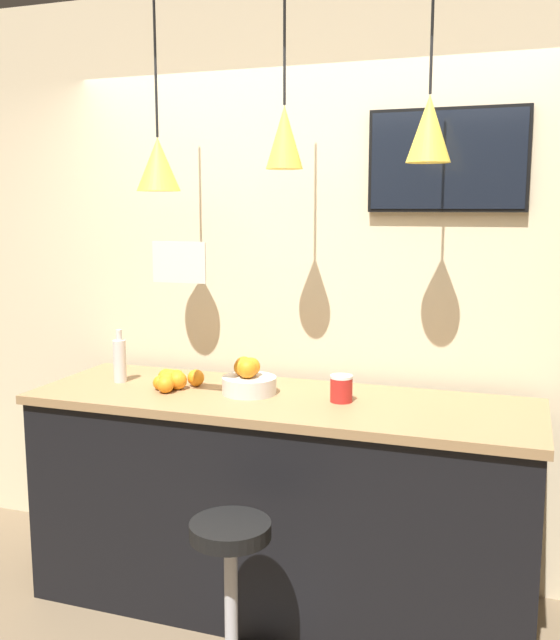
{
  "coord_description": "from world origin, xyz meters",
  "views": [
    {
      "loc": [
        1.01,
        -2.15,
        1.83
      ],
      "look_at": [
        0.0,
        0.77,
        1.34
      ],
      "focal_mm": 40.0,
      "sensor_mm": 36.0,
      "label": 1
    }
  ],
  "objects": [
    {
      "name": "pendant_lamp_right",
      "position": [
        0.61,
        0.83,
        2.15
      ],
      "size": [
        0.18,
        0.18,
        0.79
      ],
      "color": "black"
    },
    {
      "name": "back_wall",
      "position": [
        0.0,
        1.25,
        1.45
      ],
      "size": [
        8.0,
        0.06,
        2.9
      ],
      "color": "beige",
      "rests_on": "ground_plane"
    },
    {
      "name": "bar_stool",
      "position": [
        0.03,
        0.12,
        0.42
      ],
      "size": [
        0.39,
        0.39,
        0.69
      ],
      "color": "#B7B7BC",
      "rests_on": "ground_plane"
    },
    {
      "name": "fruit_bowl",
      "position": [
        -0.16,
        0.79,
        1.06
      ],
      "size": [
        0.25,
        0.25,
        0.16
      ],
      "color": "beige",
      "rests_on": "service_counter"
    },
    {
      "name": "hanging_menu_board",
      "position": [
        -0.34,
        0.49,
        1.61
      ],
      "size": [
        0.24,
        0.01,
        0.17
      ],
      "color": "silver"
    },
    {
      "name": "pendant_lamp_left",
      "position": [
        -0.61,
        0.83,
        2.03
      ],
      "size": [
        0.2,
        0.2,
        0.9
      ],
      "color": "black"
    },
    {
      "name": "pendant_lamp_middle",
      "position": [
        0.0,
        0.83,
        2.13
      ],
      "size": [
        0.16,
        0.16,
        0.81
      ],
      "color": "black"
    },
    {
      "name": "mounted_tv",
      "position": [
        0.65,
        1.19,
        2.04
      ],
      "size": [
        0.71,
        0.04,
        0.46
      ],
      "color": "black"
    },
    {
      "name": "service_counter",
      "position": [
        0.0,
        0.77,
        0.5
      ],
      "size": [
        2.28,
        0.73,
        0.99
      ],
      "color": "black",
      "rests_on": "ground_plane"
    },
    {
      "name": "orange_pile",
      "position": [
        -0.53,
        0.76,
        1.03
      ],
      "size": [
        0.22,
        0.24,
        0.09
      ],
      "color": "orange",
      "rests_on": "service_counter"
    },
    {
      "name": "spread_jar",
      "position": [
        0.28,
        0.79,
        1.05
      ],
      "size": [
        0.1,
        0.1,
        0.12
      ],
      "color": "red",
      "rests_on": "service_counter"
    },
    {
      "name": "juice_bottle",
      "position": [
        -0.83,
        0.79,
        1.1
      ],
      "size": [
        0.06,
        0.06,
        0.26
      ],
      "color": "silver",
      "rests_on": "service_counter"
    }
  ]
}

